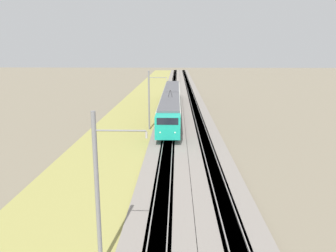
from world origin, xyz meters
The scene contains 8 objects.
ballast_main centered at (50.00, 0.00, 0.15)m, with size 240.00×4.40×0.30m.
ballast_adjacent centered at (50.00, -4.37, 0.15)m, with size 240.00×4.40×0.30m.
track_main centered at (50.00, 0.00, 0.16)m, with size 240.00×1.57×0.45m.
track_adjacent centered at (50.00, -4.37, 0.16)m, with size 240.00×1.57×0.45m.
grass_verge centered at (50.00, 5.81, 0.06)m, with size 240.00×10.31×0.12m.
passenger_train centered at (46.33, 0.00, 2.29)m, with size 40.98×3.00×4.90m.
catenary_mast_near centered at (4.94, 2.69, 4.17)m, with size 0.22×2.56×8.07m.
catenary_mast_mid centered at (34.21, 2.69, 4.19)m, with size 0.22×2.56×8.11m.
Camera 1 is at (-9.46, -1.04, 10.74)m, focal length 35.00 mm.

